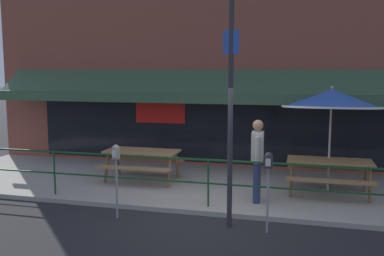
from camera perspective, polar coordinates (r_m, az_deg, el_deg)
ground_plane at (r=8.46m, az=1.72°, el=-11.66°), size 120.00×120.00×0.00m
patio_deck at (r=10.31m, az=4.23°, el=-7.86°), size 15.00×4.00×0.10m
restaurant_building at (r=12.22m, az=6.36°, el=13.70°), size 15.00×1.60×8.29m
patio_railing at (r=8.51m, az=2.19°, el=-5.93°), size 13.84×0.04×0.97m
picnic_table_left at (r=10.61m, az=-6.68°, el=-3.81°), size 1.80×1.42×0.76m
picnic_table_centre at (r=9.85m, az=17.83°, el=-5.01°), size 1.80×1.42×0.76m
patio_umbrella_centre at (r=9.87m, az=18.10°, el=3.66°), size 2.14×2.14×2.38m
pedestrian_walking at (r=8.88m, az=8.71°, el=-3.75°), size 0.26×0.62×1.71m
parking_meter_near at (r=8.19m, az=-10.10°, el=-4.08°), size 0.15×0.16×1.42m
parking_meter_far at (r=7.42m, az=10.15°, el=-5.27°), size 0.15×0.16×1.42m
street_sign_pole at (r=7.45m, az=5.17°, el=4.09°), size 0.28×0.09×4.56m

